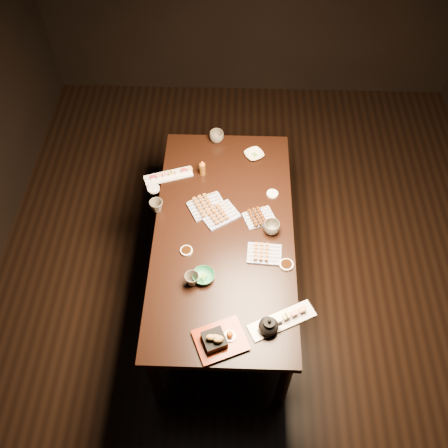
{
  "coord_description": "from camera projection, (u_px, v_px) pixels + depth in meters",
  "views": [
    {
      "loc": [
        -0.15,
        -1.81,
        3.35
      ],
      "look_at": [
        -0.21,
        0.12,
        0.77
      ],
      "focal_mm": 40.0,
      "sensor_mm": 36.0,
      "label": 1
    }
  ],
  "objects": [
    {
      "name": "condiment_bottle",
      "position": [
        202.0,
        167.0,
        3.47
      ],
      "size": [
        0.05,
        0.05,
        0.13
      ],
      "primitive_type": "cylinder",
      "rotation": [
        0.0,
        0.0,
        0.38
      ],
      "color": "#62380D",
      "rests_on": "dining_table"
    },
    {
      "name": "teacup_far_left",
      "position": [
        156.0,
        206.0,
        3.29
      ],
      "size": [
        0.12,
        0.12,
        0.08
      ],
      "primitive_type": "imported",
      "rotation": [
        0.0,
        0.0,
        0.58
      ],
      "color": "#504A3E",
      "rests_on": "dining_table"
    },
    {
      "name": "sauce_dish_nw",
      "position": [
        153.0,
        189.0,
        3.43
      ],
      "size": [
        0.12,
        0.12,
        0.02
      ],
      "primitive_type": "cylinder",
      "rotation": [
        0.0,
        0.0,
        0.55
      ],
      "color": "white",
      "rests_on": "dining_table"
    },
    {
      "name": "yakitori_plate_center",
      "position": [
        220.0,
        213.0,
        3.27
      ],
      "size": [
        0.28,
        0.27,
        0.06
      ],
      "primitive_type": null,
      "rotation": [
        0.0,
        0.0,
        0.59
      ],
      "color": "#828EB6",
      "rests_on": "dining_table"
    },
    {
      "name": "tsukune_plate",
      "position": [
        259.0,
        216.0,
        3.26
      ],
      "size": [
        0.23,
        0.2,
        0.05
      ],
      "primitive_type": null,
      "rotation": [
        0.0,
        0.0,
        0.38
      ],
      "color": "#828EB6",
      "rests_on": "dining_table"
    },
    {
      "name": "teacup_near_left",
      "position": [
        192.0,
        279.0,
        2.96
      ],
      "size": [
        0.12,
        0.12,
        0.08
      ],
      "primitive_type": "imported",
      "rotation": [
        0.0,
        0.0,
        0.42
      ],
      "color": "#504A3E",
      "rests_on": "dining_table"
    },
    {
      "name": "yakitori_plate_left",
      "position": [
        207.0,
        204.0,
        3.31
      ],
      "size": [
        0.29,
        0.26,
        0.06
      ],
      "primitive_type": null,
      "rotation": [
        0.0,
        0.0,
        0.48
      ],
      "color": "#828EB6",
      "rests_on": "dining_table"
    },
    {
      "name": "yakitori_plate_right",
      "position": [
        264.0,
        252.0,
        3.09
      ],
      "size": [
        0.22,
        0.17,
        0.05
      ],
      "primitive_type": null,
      "rotation": [
        0.0,
        0.0,
        -0.06
      ],
      "color": "#828EB6",
      "rests_on": "dining_table"
    },
    {
      "name": "edamame_bowl_cream",
      "position": [
        254.0,
        155.0,
        3.61
      ],
      "size": [
        0.18,
        0.18,
        0.03
      ],
      "primitive_type": "imported",
      "rotation": [
        0.0,
        0.0,
        0.55
      ],
      "color": "#EDE6C2",
      "rests_on": "dining_table"
    },
    {
      "name": "sauce_dish_se",
      "position": [
        286.0,
        265.0,
        3.06
      ],
      "size": [
        0.1,
        0.1,
        0.02
      ],
      "primitive_type": "cylinder",
      "rotation": [
        0.0,
        0.0,
        -0.17
      ],
      "color": "white",
      "rests_on": "dining_table"
    },
    {
      "name": "sushi_platter_near",
      "position": [
        282.0,
        319.0,
        2.82
      ],
      "size": [
        0.4,
        0.28,
        0.05
      ],
      "primitive_type": null,
      "rotation": [
        0.0,
        0.0,
        0.46
      ],
      "color": "white",
      "rests_on": "dining_table"
    },
    {
      "name": "tempura_tray",
      "position": [
        220.0,
        337.0,
        2.72
      ],
      "size": [
        0.34,
        0.31,
        0.1
      ],
      "primitive_type": null,
      "rotation": [
        0.0,
        0.0,
        0.4
      ],
      "color": "black",
      "rests_on": "dining_table"
    },
    {
      "name": "teacup_mid_right",
      "position": [
        272.0,
        228.0,
        3.18
      ],
      "size": [
        0.15,
        0.15,
        0.08
      ],
      "primitive_type": "imported",
      "rotation": [
        0.0,
        0.0,
        0.58
      ],
      "color": "#504A3E",
      "rests_on": "dining_table"
    },
    {
      "name": "sushi_platter_far",
      "position": [
        168.0,
        175.0,
        3.49
      ],
      "size": [
        0.35,
        0.2,
        0.04
      ],
      "primitive_type": null,
      "rotation": [
        0.0,
        0.0,
        3.47
      ],
      "color": "white",
      "rests_on": "dining_table"
    },
    {
      "name": "ground",
      "position": [
        251.0,
        299.0,
        3.77
      ],
      "size": [
        5.0,
        5.0,
        0.0
      ],
      "primitive_type": "plane",
      "color": "black",
      "rests_on": "ground"
    },
    {
      "name": "dining_table",
      "position": [
        224.0,
        263.0,
        3.51
      ],
      "size": [
        1.34,
        1.97,
        0.75
      ],
      "primitive_type": "cube",
      "rotation": [
        0.0,
        0.0,
        0.26
      ],
      "color": "black",
      "rests_on": "ground"
    },
    {
      "name": "edamame_bowl_green",
      "position": [
        203.0,
        276.0,
        2.99
      ],
      "size": [
        0.15,
        0.15,
        0.04
      ],
      "primitive_type": "imported",
      "rotation": [
        0.0,
        0.0,
        -0.12
      ],
      "color": "#2D8A57",
      "rests_on": "dining_table"
    },
    {
      "name": "teapot",
      "position": [
        269.0,
        325.0,
        2.76
      ],
      "size": [
        0.16,
        0.16,
        0.12
      ],
      "primitive_type": null,
      "rotation": [
        0.0,
        0.0,
        0.17
      ],
      "color": "black",
      "rests_on": "dining_table"
    },
    {
      "name": "sauce_dish_east",
      "position": [
        272.0,
        194.0,
        3.4
      ],
      "size": [
        0.11,
        0.11,
        0.01
      ],
      "primitive_type": "cylinder",
      "rotation": [
        0.0,
        0.0,
        0.54
      ],
      "color": "white",
      "rests_on": "dining_table"
    },
    {
      "name": "sauce_dish_west",
      "position": [
        186.0,
        251.0,
        3.12
      ],
      "size": [
        0.08,
        0.08,
        0.01
      ],
      "primitive_type": "cylinder",
      "rotation": [
        0.0,
        0.0,
        -0.04
      ],
      "color": "white",
      "rests_on": "dining_table"
    },
    {
      "name": "teacup_far_right",
      "position": [
        217.0,
        137.0,
        3.69
      ],
      "size": [
        0.15,
        0.15,
        0.08
      ],
      "primitive_type": "imported",
      "rotation": [
        0.0,
        0.0,
        0.58
      ],
      "color": "#504A3E",
      "rests_on": "dining_table"
    },
    {
      "name": "chopsticks_se",
      "position": [
        298.0,
        318.0,
        2.85
      ],
      "size": [
        0.2,
        0.05,
        0.01
      ],
      "primitive_type": null,
      "rotation": [
        0.0,
        0.0,
        0.14
      ],
      "color": "black",
      "rests_on": "dining_table"
    },
    {
      "name": "chopsticks_near",
      "position": [
        222.0,
        347.0,
        2.74
      ],
      "size": [
        0.21,
        0.16,
        0.01
      ],
      "primitive_type": null,
      "rotation": [
        0.0,
        0.0,
        0.64
      ],
      "color": "black",
      "rests_on": "dining_table"
    }
  ]
}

